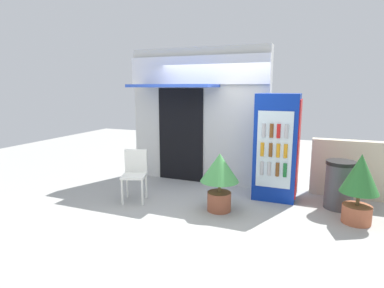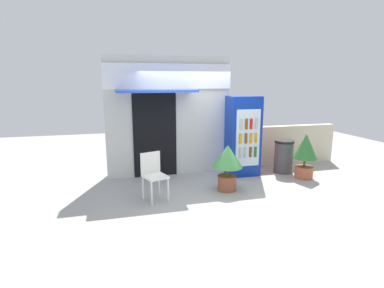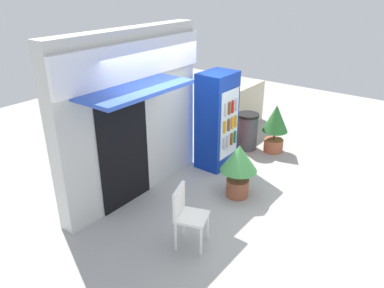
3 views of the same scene
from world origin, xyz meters
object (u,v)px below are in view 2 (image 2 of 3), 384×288
(drink_cooler, at_px, (243,136))
(potted_plant_near_shop, at_px, (227,162))
(plastic_chair, at_px, (153,172))
(trash_bin, at_px, (283,156))
(potted_plant_curbside, at_px, (305,152))

(drink_cooler, relative_size, potted_plant_near_shop, 1.97)
(drink_cooler, height_order, plastic_chair, drink_cooler)
(plastic_chair, bearing_deg, drink_cooler, 24.14)
(potted_plant_near_shop, bearing_deg, trash_bin, 24.91)
(plastic_chair, relative_size, trash_bin, 1.12)
(potted_plant_curbside, height_order, trash_bin, potted_plant_curbside)
(plastic_chair, height_order, potted_plant_near_shop, potted_plant_near_shop)
(potted_plant_curbside, bearing_deg, drink_cooler, 153.18)
(drink_cooler, xyz_separation_m, plastic_chair, (-2.35, -1.05, -0.43))
(drink_cooler, bearing_deg, plastic_chair, -155.86)
(drink_cooler, distance_m, plastic_chair, 2.61)
(plastic_chair, bearing_deg, potted_plant_near_shop, 3.03)
(trash_bin, bearing_deg, potted_plant_near_shop, -155.09)
(drink_cooler, bearing_deg, potted_plant_near_shop, -128.82)
(drink_cooler, bearing_deg, trash_bin, -5.87)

